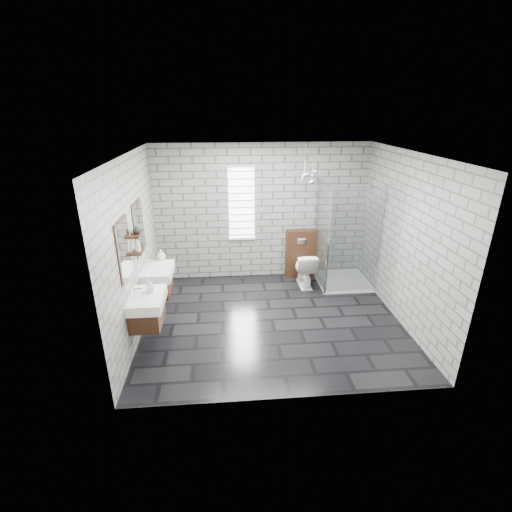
{
  "coord_description": "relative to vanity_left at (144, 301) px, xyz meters",
  "views": [
    {
      "loc": [
        -0.73,
        -5.3,
        3.32
      ],
      "look_at": [
        -0.24,
        0.35,
        1.02
      ],
      "focal_mm": 26.0,
      "sensor_mm": 36.0,
      "label": 1
    }
  ],
  "objects": [
    {
      "name": "pendant_cluster",
      "position": [
        2.71,
        1.94,
        1.39
      ],
      "size": [
        0.3,
        0.22,
        0.7
      ],
      "color": "silver",
      "rests_on": "ceiling"
    },
    {
      "name": "vanity_right",
      "position": [
        0.0,
        0.97,
        0.0
      ],
      "size": [
        0.47,
        0.7,
        1.57
      ],
      "color": "#3B2012",
      "rests_on": "wall_left"
    },
    {
      "name": "wall_back",
      "position": [
        1.91,
        2.38,
        0.59
      ],
      "size": [
        4.2,
        0.02,
        2.7
      ],
      "primitive_type": "cube",
      "color": "gray",
      "rests_on": "floor"
    },
    {
      "name": "floor",
      "position": [
        1.91,
        0.57,
        -0.77
      ],
      "size": [
        4.2,
        3.6,
        0.02
      ],
      "primitive_type": "cube",
      "color": "black",
      "rests_on": "ground"
    },
    {
      "name": "ceiling",
      "position": [
        1.91,
        0.57,
        1.95
      ],
      "size": [
        4.2,
        3.6,
        0.02
      ],
      "primitive_type": "cube",
      "color": "white",
      "rests_on": "wall_back"
    },
    {
      "name": "window",
      "position": [
        1.51,
        2.35,
        0.79
      ],
      "size": [
        0.56,
        0.05,
        1.48
      ],
      "color": "white",
      "rests_on": "wall_back"
    },
    {
      "name": "cistern_panel",
      "position": [
        2.71,
        2.27,
        -0.26
      ],
      "size": [
        0.6,
        0.2,
        1.0
      ],
      "primitive_type": "cube",
      "color": "#3B2012",
      "rests_on": "floor"
    },
    {
      "name": "vase",
      "position": [
        -0.11,
        0.53,
        0.9
      ],
      "size": [
        0.14,
        0.14,
        0.11
      ],
      "primitive_type": "imported",
      "rotation": [
        0.0,
        0.0,
        -0.29
      ],
      "color": "#B2B2B2",
      "rests_on": "shelf_upper"
    },
    {
      "name": "soap_bottle_a",
      "position": [
        0.08,
        0.1,
        0.19
      ],
      "size": [
        0.11,
        0.11,
        0.19
      ],
      "primitive_type": "imported",
      "rotation": [
        0.0,
        0.0,
        0.3
      ],
      "color": "#B2B2B2",
      "rests_on": "vanity_left"
    },
    {
      "name": "shower_enclosure",
      "position": [
        3.41,
        1.75,
        -0.25
      ],
      "size": [
        1.0,
        1.0,
        2.03
      ],
      "color": "white",
      "rests_on": "floor"
    },
    {
      "name": "wall_right",
      "position": [
        4.02,
        0.57,
        0.59
      ],
      "size": [
        0.02,
        3.6,
        2.7
      ],
      "primitive_type": "cube",
      "color": "gray",
      "rests_on": "floor"
    },
    {
      "name": "shelf_upper",
      "position": [
        -0.12,
        0.52,
        0.82
      ],
      "size": [
        0.14,
        0.3,
        0.03
      ],
      "primitive_type": "cube",
      "color": "#3B2012",
      "rests_on": "wall_left"
    },
    {
      "name": "flush_plate",
      "position": [
        2.71,
        2.17,
        0.04
      ],
      "size": [
        0.18,
        0.01,
        0.12
      ],
      "primitive_type": "cube",
      "color": "silver",
      "rests_on": "cistern_panel"
    },
    {
      "name": "wall_left",
      "position": [
        -0.2,
        0.57,
        0.59
      ],
      "size": [
        0.02,
        3.6,
        2.7
      ],
      "primitive_type": "cube",
      "color": "gray",
      "rests_on": "floor"
    },
    {
      "name": "shelf_lower",
      "position": [
        -0.12,
        0.52,
        0.56
      ],
      "size": [
        0.14,
        0.3,
        0.03
      ],
      "primitive_type": "cube",
      "color": "#3B2012",
      "rests_on": "wall_left"
    },
    {
      "name": "wall_front",
      "position": [
        1.91,
        -1.24,
        0.59
      ],
      "size": [
        4.2,
        0.02,
        2.7
      ],
      "primitive_type": "cube",
      "color": "gray",
      "rests_on": "floor"
    },
    {
      "name": "soap_bottle_c",
      "position": [
        -0.11,
        0.47,
        0.69
      ],
      "size": [
        0.09,
        0.09,
        0.23
      ],
      "primitive_type": "imported",
      "rotation": [
        0.0,
        0.0,
        -0.07
      ],
      "color": "#B2B2B2",
      "rests_on": "shelf_lower"
    },
    {
      "name": "toilet",
      "position": [
        2.71,
        1.83,
        -0.41
      ],
      "size": [
        0.4,
        0.68,
        0.69
      ],
      "primitive_type": "imported",
      "rotation": [
        0.0,
        0.0,
        3.16
      ],
      "color": "white",
      "rests_on": "floor"
    },
    {
      "name": "soap_bottle_b",
      "position": [
        0.06,
        1.32,
        0.18
      ],
      "size": [
        0.16,
        0.16,
        0.18
      ],
      "primitive_type": "imported",
      "rotation": [
        0.0,
        0.0,
        -0.13
      ],
      "color": "#B2B2B2",
      "rests_on": "vanity_right"
    },
    {
      "name": "vanity_left",
      "position": [
        0.0,
        0.0,
        0.0
      ],
      "size": [
        0.47,
        0.7,
        1.57
      ],
      "color": "#3B2012",
      "rests_on": "wall_left"
    }
  ]
}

